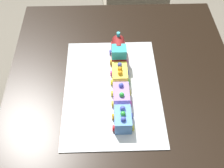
# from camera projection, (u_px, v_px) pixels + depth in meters

# --- Properties ---
(dining_table) EXTENTS (1.40, 1.00, 0.74)m
(dining_table) POSITION_uv_depth(u_px,v_px,m) (124.00, 118.00, 1.40)
(dining_table) COLOR black
(dining_table) RESTS_ON ground
(chair) EXTENTS (0.43, 0.43, 0.86)m
(chair) POSITION_uv_depth(u_px,v_px,m) (134.00, 10.00, 2.22)
(chair) COLOR gray
(chair) RESTS_ON ground
(cake_board) EXTENTS (0.60, 0.40, 0.00)m
(cake_board) POSITION_uv_depth(u_px,v_px,m) (112.00, 89.00, 1.36)
(cake_board) COLOR silver
(cake_board) RESTS_ON dining_table
(cake_locomotive) EXTENTS (0.14, 0.08, 0.12)m
(cake_locomotive) POSITION_uv_depth(u_px,v_px,m) (119.00, 51.00, 1.45)
(cake_locomotive) COLOR maroon
(cake_locomotive) RESTS_ON cake_board
(cake_car_caboose_lemon) EXTENTS (0.10, 0.08, 0.07)m
(cake_car_caboose_lemon) POSITION_uv_depth(u_px,v_px,m) (120.00, 74.00, 1.38)
(cake_car_caboose_lemon) COLOR #F4E04C
(cake_car_caboose_lemon) RESTS_ON cake_board
(cake_car_flatbed_lavender) EXTENTS (0.10, 0.08, 0.07)m
(cake_car_flatbed_lavender) POSITION_uv_depth(u_px,v_px,m) (121.00, 95.00, 1.30)
(cake_car_flatbed_lavender) COLOR #AD84E0
(cake_car_flatbed_lavender) RESTS_ON cake_board
(cake_car_hopper_sky_blue) EXTENTS (0.10, 0.08, 0.07)m
(cake_car_hopper_sky_blue) POSITION_uv_depth(u_px,v_px,m) (123.00, 119.00, 1.22)
(cake_car_hopper_sky_blue) COLOR #669EEA
(cake_car_hopper_sky_blue) RESTS_ON cake_board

